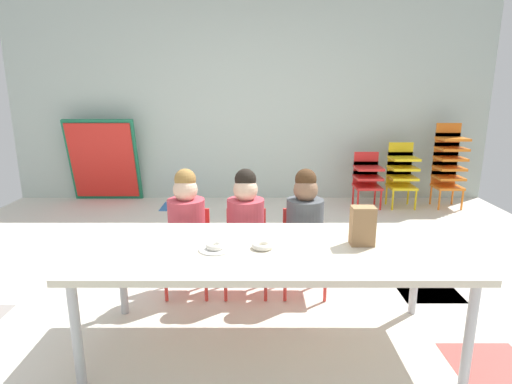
% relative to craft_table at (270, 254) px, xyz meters
% --- Properties ---
extents(ground_plane, '(6.25, 5.47, 0.02)m').
position_rel_craft_table_xyz_m(ground_plane, '(-0.16, 0.69, -0.58)').
color(ground_plane, silver).
extents(back_wall, '(6.25, 0.10, 2.65)m').
position_rel_craft_table_xyz_m(back_wall, '(-0.16, 3.43, 0.76)').
color(back_wall, '#B2C1B7').
rests_on(back_wall, ground_plane).
extents(craft_table, '(2.08, 0.83, 0.61)m').
position_rel_craft_table_xyz_m(craft_table, '(0.00, 0.00, 0.00)').
color(craft_table, beige).
rests_on(craft_table, ground_plane).
extents(seated_child_near_camera, '(0.32, 0.32, 0.92)m').
position_rel_craft_table_xyz_m(seated_child_near_camera, '(-0.57, 0.65, -0.01)').
color(seated_child_near_camera, red).
rests_on(seated_child_near_camera, ground_plane).
extents(seated_child_middle_seat, '(0.32, 0.32, 0.92)m').
position_rel_craft_table_xyz_m(seated_child_middle_seat, '(-0.16, 0.65, -0.01)').
color(seated_child_middle_seat, red).
rests_on(seated_child_middle_seat, ground_plane).
extents(seated_child_far_right, '(0.32, 0.31, 0.92)m').
position_rel_craft_table_xyz_m(seated_child_far_right, '(0.26, 0.65, -0.01)').
color(seated_child_far_right, red).
rests_on(seated_child_far_right, ground_plane).
extents(kid_chair_red_stack, '(0.32, 0.30, 0.68)m').
position_rel_craft_table_xyz_m(kid_chair_red_stack, '(1.31, 2.95, -0.17)').
color(kid_chair_red_stack, red).
rests_on(kid_chair_red_stack, ground_plane).
extents(kid_chair_yellow_stack, '(0.32, 0.30, 0.80)m').
position_rel_craft_table_xyz_m(kid_chair_yellow_stack, '(1.73, 2.95, -0.11)').
color(kid_chair_yellow_stack, yellow).
rests_on(kid_chair_yellow_stack, ground_plane).
extents(kid_chair_orange_stack, '(0.32, 0.30, 1.04)m').
position_rel_craft_table_xyz_m(kid_chair_orange_stack, '(2.30, 2.95, 0.01)').
color(kid_chair_orange_stack, orange).
rests_on(kid_chair_orange_stack, ground_plane).
extents(folded_activity_table, '(0.90, 0.29, 1.09)m').
position_rel_craft_table_xyz_m(folded_activity_table, '(-2.08, 3.23, -0.03)').
color(folded_activity_table, '#19724C').
rests_on(folded_activity_table, ground_plane).
extents(paper_bag_brown, '(0.13, 0.09, 0.22)m').
position_rel_craft_table_xyz_m(paper_bag_brown, '(0.51, 0.04, 0.15)').
color(paper_bag_brown, '#9E754C').
rests_on(paper_bag_brown, craft_table).
extents(paper_plate_near_edge, '(0.18, 0.18, 0.01)m').
position_rel_craft_table_xyz_m(paper_plate_near_edge, '(-0.30, -0.04, 0.05)').
color(paper_plate_near_edge, white).
rests_on(paper_plate_near_edge, craft_table).
extents(donut_powdered_on_plate, '(0.10, 0.10, 0.03)m').
position_rel_craft_table_xyz_m(donut_powdered_on_plate, '(-0.30, -0.04, 0.07)').
color(donut_powdered_on_plate, white).
rests_on(donut_powdered_on_plate, craft_table).
extents(donut_powdered_loose, '(0.12, 0.12, 0.03)m').
position_rel_craft_table_xyz_m(donut_powdered_loose, '(-0.05, -0.02, 0.06)').
color(donut_powdered_loose, white).
rests_on(donut_powdered_loose, craft_table).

